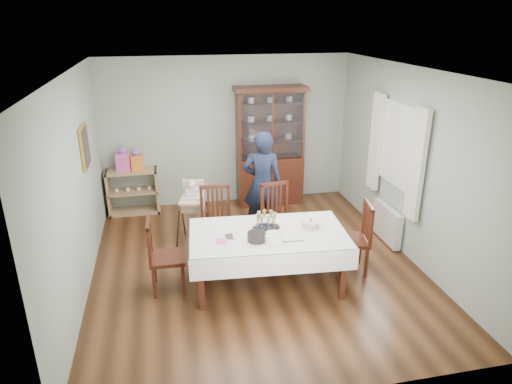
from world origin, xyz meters
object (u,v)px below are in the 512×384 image
object	(u,v)px
chair_end_left	(167,269)
woman	(262,184)
high_chair	(194,217)
champagne_tray	(266,224)
chair_far_left	(217,236)
china_cabinet	(270,145)
sideboard	(133,191)
gift_bag_pink	(123,160)
chair_end_right	(352,251)
birthday_cake	(310,224)
gift_bag_orange	(136,161)
dining_table	(268,259)
chair_far_right	(279,232)

from	to	relation	value
chair_end_left	woman	bearing A→B (deg)	-47.85
high_chair	champagne_tray	world-z (taller)	high_chair
chair_far_left	champagne_tray	bearing A→B (deg)	-52.90
china_cabinet	sideboard	distance (m)	2.60
gift_bag_pink	sideboard	bearing A→B (deg)	10.32
china_cabinet	sideboard	size ratio (longest dim) A/B	2.42
chair_end_left	high_chair	world-z (taller)	high_chair
china_cabinet	woman	world-z (taller)	china_cabinet
sideboard	chair_end_right	world-z (taller)	chair_end_right
champagne_tray	woman	bearing A→B (deg)	79.34
birthday_cake	gift_bag_orange	world-z (taller)	gift_bag_orange
high_chair	chair_end_left	bearing A→B (deg)	-95.85
china_cabinet	chair_far_left	size ratio (longest dim) A/B	2.12
woman	gift_bag_orange	world-z (taller)	woman
birthday_cake	gift_bag_pink	bearing A→B (deg)	131.83
chair_end_left	chair_far_left	bearing A→B (deg)	-42.41
chair_far_left	high_chair	size ratio (longest dim) A/B	1.02
birthday_cake	chair_far_left	bearing A→B (deg)	140.18
chair_far_left	chair_end_right	bearing A→B (deg)	-21.24
gift_bag_orange	high_chair	bearing A→B (deg)	-56.89
high_chair	champagne_tray	size ratio (longest dim) A/B	2.78
dining_table	woman	xyz separation A→B (m)	(0.27, 1.52, 0.47)
chair_far_right	high_chair	xyz separation A→B (m)	(-1.21, 0.59, 0.09)
chair_end_left	birthday_cake	size ratio (longest dim) A/B	3.80
chair_end_left	chair_end_right	xyz separation A→B (m)	(2.52, -0.05, 0.00)
chair_end_left	birthday_cake	world-z (taller)	chair_end_left
chair_end_right	woman	size ratio (longest dim) A/B	0.59
high_chair	gift_bag_orange	xyz separation A→B (m)	(-0.86, 1.31, 0.58)
china_cabinet	chair_far_right	xyz separation A→B (m)	(-0.32, -1.91, -0.82)
woman	birthday_cake	size ratio (longest dim) A/B	6.57
chair_end_right	high_chair	xyz separation A→B (m)	(-2.06, 1.36, 0.10)
dining_table	birthday_cake	distance (m)	0.71
china_cabinet	birthday_cake	size ratio (longest dim) A/B	8.39
china_cabinet	gift_bag_pink	world-z (taller)	china_cabinet
sideboard	woman	size ratio (longest dim) A/B	0.53
chair_far_right	birthday_cake	world-z (taller)	chair_far_right
dining_table	woman	bearing A→B (deg)	80.06
sideboard	high_chair	xyz separation A→B (m)	(0.97, -1.33, -0.01)
dining_table	birthday_cake	size ratio (longest dim) A/B	8.03
china_cabinet	chair_far_right	world-z (taller)	china_cabinet
china_cabinet	gift_bag_pink	bearing A→B (deg)	179.97
sideboard	chair_end_left	xyz separation A→B (m)	(0.51, -2.65, -0.11)
gift_bag_orange	woman	bearing A→B (deg)	-32.96
champagne_tray	birthday_cake	size ratio (longest dim) A/B	1.40
sideboard	birthday_cake	world-z (taller)	birthday_cake
sideboard	gift_bag_orange	world-z (taller)	gift_bag_orange
chair_end_right	high_chair	bearing A→B (deg)	-113.34
sideboard	gift_bag_pink	xyz separation A→B (m)	(-0.11, -0.02, 0.59)
champagne_tray	birthday_cake	world-z (taller)	champagne_tray
champagne_tray	chair_end_right	bearing A→B (deg)	0.40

